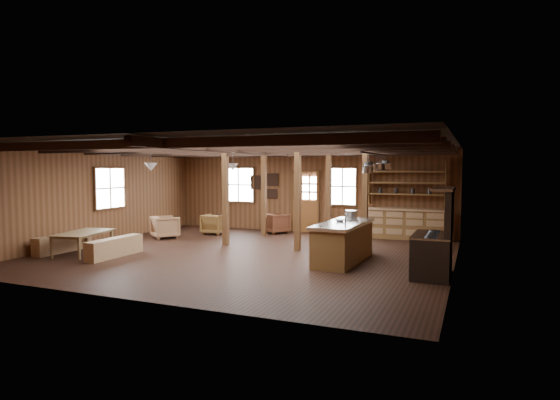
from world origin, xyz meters
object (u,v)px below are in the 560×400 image
at_px(dining_table, 84,243).
at_px(armchair_b, 276,223).
at_px(kitchen_island, 343,242).
at_px(armchair_c, 165,227).
at_px(commercial_range, 435,247).
at_px(armchair_a, 215,224).

distance_m(dining_table, armchair_b, 6.22).
height_order(kitchen_island, armchair_c, kitchen_island).
bearing_deg(dining_table, kitchen_island, -87.77).
distance_m(kitchen_island, commercial_range, 2.25).
bearing_deg(armchair_a, kitchen_island, 150.44).
height_order(dining_table, armchair_a, armchair_a).
relative_size(kitchen_island, armchair_c, 3.27).
xyz_separation_m(kitchen_island, dining_table, (-6.43, -1.62, -0.19)).
relative_size(dining_table, armchair_c, 2.10).
distance_m(dining_table, armchair_c, 3.07).
bearing_deg(armchair_a, commercial_range, 153.00).
bearing_deg(armchair_c, kitchen_island, -156.42).
bearing_deg(armchair_c, dining_table, 121.70).
xyz_separation_m(armchair_b, armchair_c, (-2.81, -2.35, 0.01)).
relative_size(commercial_range, armchair_b, 2.42).
bearing_deg(armchair_b, dining_table, 92.37).
bearing_deg(kitchen_island, dining_table, -163.72).
distance_m(commercial_range, armchair_a, 8.13).
relative_size(commercial_range, armchair_a, 2.47).
height_order(commercial_range, dining_table, commercial_range).
distance_m(commercial_range, dining_table, 8.60).
bearing_deg(armchair_b, armchair_c, 71.90).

